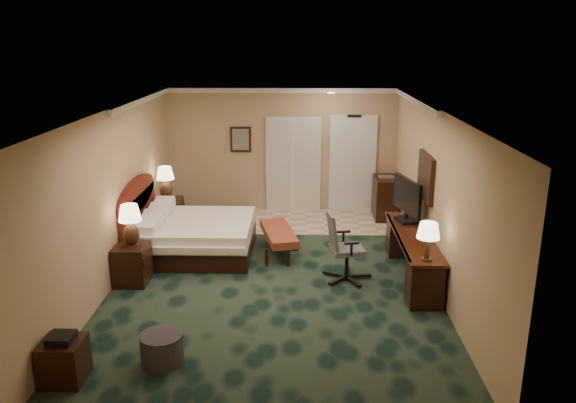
{
  "coord_description": "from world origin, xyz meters",
  "views": [
    {
      "loc": [
        0.42,
        -8.35,
        3.76
      ],
      "look_at": [
        0.21,
        0.6,
        1.11
      ],
      "focal_mm": 35.0,
      "sensor_mm": 36.0,
      "label": 1
    }
  ],
  "objects_px": {
    "desk": "(412,256)",
    "tv": "(407,200)",
    "nightstand_far": "(169,215)",
    "minibar": "(385,198)",
    "desk_chair": "(347,246)",
    "nightstand_near": "(132,264)",
    "lamp_far": "(166,183)",
    "ottoman": "(162,348)",
    "bed": "(198,237)",
    "side_table": "(64,361)",
    "bed_bench": "(279,242)",
    "lamp_near": "(131,226)"
  },
  "relations": [
    {
      "from": "bed_bench",
      "to": "bed",
      "type": "bearing_deg",
      "value": 167.35
    },
    {
      "from": "desk",
      "to": "tv",
      "type": "xyz_separation_m",
      "value": [
        0.01,
        0.7,
        0.73
      ]
    },
    {
      "from": "lamp_near",
      "to": "tv",
      "type": "xyz_separation_m",
      "value": [
        4.42,
        1.03,
        0.13
      ]
    },
    {
      "from": "tv",
      "to": "minibar",
      "type": "relative_size",
      "value": 1.09
    },
    {
      "from": "ottoman",
      "to": "tv",
      "type": "distance_m",
      "value": 4.84
    },
    {
      "from": "lamp_far",
      "to": "side_table",
      "type": "bearing_deg",
      "value": -89.97
    },
    {
      "from": "nightstand_far",
      "to": "minibar",
      "type": "height_order",
      "value": "minibar"
    },
    {
      "from": "nightstand_far",
      "to": "desk",
      "type": "xyz_separation_m",
      "value": [
        4.43,
        -2.15,
        0.03
      ]
    },
    {
      "from": "nightstand_near",
      "to": "ottoman",
      "type": "bearing_deg",
      "value": -65.89
    },
    {
      "from": "lamp_far",
      "to": "ottoman",
      "type": "relative_size",
      "value": 1.29
    },
    {
      "from": "tv",
      "to": "lamp_near",
      "type": "bearing_deg",
      "value": 178.76
    },
    {
      "from": "nightstand_near",
      "to": "desk_chair",
      "type": "bearing_deg",
      "value": 3.32
    },
    {
      "from": "nightstand_near",
      "to": "minibar",
      "type": "relative_size",
      "value": 0.7
    },
    {
      "from": "ottoman",
      "to": "side_table",
      "type": "xyz_separation_m",
      "value": [
        -1.02,
        -0.39,
        0.06
      ]
    },
    {
      "from": "ottoman",
      "to": "minibar",
      "type": "xyz_separation_m",
      "value": [
        3.44,
        5.67,
        0.26
      ]
    },
    {
      "from": "desk",
      "to": "minibar",
      "type": "xyz_separation_m",
      "value": [
        0.0,
        3.1,
        0.09
      ]
    },
    {
      "from": "desk",
      "to": "tv",
      "type": "bearing_deg",
      "value": 89.45
    },
    {
      "from": "tv",
      "to": "lamp_far",
      "type": "bearing_deg",
      "value": 147.35
    },
    {
      "from": "desk_chair",
      "to": "minibar",
      "type": "xyz_separation_m",
      "value": [
        1.06,
        3.22,
        -0.12
      ]
    },
    {
      "from": "nightstand_near",
      "to": "desk",
      "type": "xyz_separation_m",
      "value": [
        4.44,
        0.32,
        0.05
      ]
    },
    {
      "from": "bed",
      "to": "nightstand_near",
      "type": "bearing_deg",
      "value": -122.42
    },
    {
      "from": "side_table",
      "to": "tv",
      "type": "relative_size",
      "value": 0.51
    },
    {
      "from": "minibar",
      "to": "tv",
      "type": "bearing_deg",
      "value": -89.92
    },
    {
      "from": "bed",
      "to": "lamp_near",
      "type": "bearing_deg",
      "value": -121.2
    },
    {
      "from": "bed",
      "to": "nightstand_near",
      "type": "relative_size",
      "value": 3.14
    },
    {
      "from": "bed_bench",
      "to": "desk",
      "type": "bearing_deg",
      "value": -37.15
    },
    {
      "from": "bed_bench",
      "to": "desk_chair",
      "type": "xyz_separation_m",
      "value": [
        1.13,
        -1.09,
        0.34
      ]
    },
    {
      "from": "bed",
      "to": "desk",
      "type": "height_order",
      "value": "desk"
    },
    {
      "from": "lamp_far",
      "to": "tv",
      "type": "distance_m",
      "value": 4.7
    },
    {
      "from": "minibar",
      "to": "nightstand_far",
      "type": "bearing_deg",
      "value": -167.87
    },
    {
      "from": "nightstand_far",
      "to": "bed_bench",
      "type": "xyz_separation_m",
      "value": [
        2.25,
        -1.18,
        -0.1
      ]
    },
    {
      "from": "desk",
      "to": "tv",
      "type": "height_order",
      "value": "tv"
    },
    {
      "from": "nightstand_near",
      "to": "bed_bench",
      "type": "distance_m",
      "value": 2.6
    },
    {
      "from": "bed",
      "to": "minibar",
      "type": "xyz_separation_m",
      "value": [
        3.64,
        2.15,
        0.13
      ]
    },
    {
      "from": "lamp_far",
      "to": "ottoman",
      "type": "bearing_deg",
      "value": -77.87
    },
    {
      "from": "side_table",
      "to": "minibar",
      "type": "height_order",
      "value": "minibar"
    },
    {
      "from": "side_table",
      "to": "tv",
      "type": "xyz_separation_m",
      "value": [
        4.46,
        3.66,
        0.84
      ]
    },
    {
      "from": "lamp_near",
      "to": "bed_bench",
      "type": "xyz_separation_m",
      "value": [
        2.23,
        1.3,
        -0.73
      ]
    },
    {
      "from": "bed",
      "to": "tv",
      "type": "distance_m",
      "value": 3.74
    },
    {
      "from": "tv",
      "to": "minibar",
      "type": "height_order",
      "value": "tv"
    },
    {
      "from": "lamp_near",
      "to": "ottoman",
      "type": "xyz_separation_m",
      "value": [
        0.98,
        -2.24,
        -0.77
      ]
    },
    {
      "from": "lamp_near",
      "to": "ottoman",
      "type": "bearing_deg",
      "value": -66.38
    },
    {
      "from": "lamp_far",
      "to": "minibar",
      "type": "bearing_deg",
      "value": 11.76
    },
    {
      "from": "desk_chair",
      "to": "side_table",
      "type": "bearing_deg",
      "value": -149.59
    },
    {
      "from": "tv",
      "to": "desk",
      "type": "bearing_deg",
      "value": -104.95
    },
    {
      "from": "tv",
      "to": "desk_chair",
      "type": "height_order",
      "value": "tv"
    },
    {
      "from": "bed",
      "to": "minibar",
      "type": "bearing_deg",
      "value": 30.57
    },
    {
      "from": "nightstand_far",
      "to": "bed_bench",
      "type": "bearing_deg",
      "value": -27.71
    },
    {
      "from": "nightstand_far",
      "to": "lamp_near",
      "type": "distance_m",
      "value": 2.56
    },
    {
      "from": "lamp_far",
      "to": "desk_chair",
      "type": "distance_m",
      "value": 4.13
    }
  ]
}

